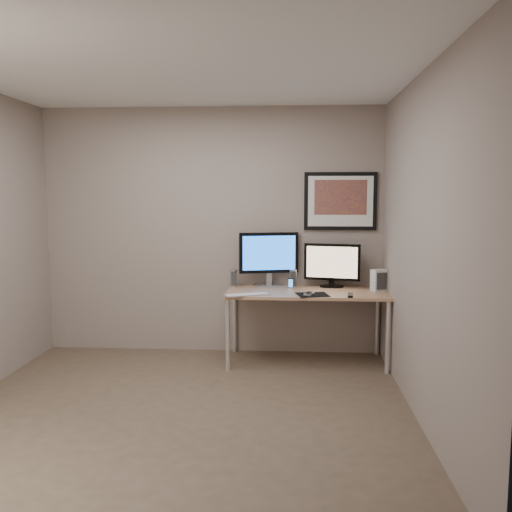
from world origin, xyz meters
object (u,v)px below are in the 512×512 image
Objects in this scene: desk at (307,297)px; framed_art at (340,201)px; speaker_left at (234,278)px; keyboard at (247,295)px; phone_dock at (291,284)px; fan_unit at (379,280)px; speaker_right at (293,279)px; monitor_large at (269,257)px; monitor_tv at (332,264)px.

framed_art is at bearing 43.46° from desk.
speaker_left is 0.53m from keyboard.
desk is 1.07m from framed_art.
speaker_left reaches higher than phone_dock.
speaker_right is at bearing 146.82° from fan_unit.
monitor_large is at bearing 47.68° from keyboard.
monitor_large reaches higher than speaker_left.
desk is 7.43× the size of fan_unit.
monitor_large is 0.34m from speaker_right.
framed_art is at bearing -6.32° from monitor_large.
speaker_left is at bearing 171.56° from monitor_large.
speaker_left reaches higher than keyboard.
monitor_large is 3.28× the size of speaker_right.
monitor_large is at bearing -4.59° from speaker_left.
speaker_left is 0.96× the size of speaker_right.
monitor_tv is at bearing 134.82° from fan_unit.
keyboard is at bearing -136.92° from monitor_tv.
speaker_left is at bearing -166.95° from monitor_tv.
framed_art is 0.94m from speaker_right.
framed_art is at bearing 63.42° from monitor_tv.
monitor_tv is 1.01m from keyboard.
phone_dock is (0.23, -0.18, -0.25)m from monitor_large.
monitor_tv is at bearing 26.01° from phone_dock.
speaker_right is 0.44× the size of keyboard.
keyboard is at bearing 170.84° from fan_unit.
speaker_left is 0.62m from speaker_right.
speaker_right is (0.62, -0.01, 0.00)m from speaker_left.
desk is at bearing -16.50° from phone_dock.
speaker_left reaches higher than desk.
framed_art reaches higher than keyboard.
monitor_tv is (0.27, 0.23, 0.31)m from desk.
fan_unit is (0.37, -0.29, -0.78)m from framed_art.
phone_dock is at bearing -146.99° from monitor_tv.
phone_dock is at bearing 158.58° from desk.
phone_dock is 0.28× the size of keyboard.
desk is at bearing 3.47° from keyboard.
desk is 0.28m from speaker_right.
keyboard is (-0.93, -0.61, -0.88)m from framed_art.
speaker_left is at bearing 150.40° from fan_unit.
speaker_left is 0.61m from phone_dock.
keyboard is at bearing -135.44° from phone_dock.
monitor_tv is at bearing 0.77° from speaker_right.
speaker_right is 1.57× the size of phone_dock.
desk is 3.73× the size of keyboard.
framed_art reaches higher than monitor_tv.
keyboard is (-0.42, -0.34, -0.05)m from phone_dock.
monitor_large is at bearing 146.74° from fan_unit.
monitor_tv is at bearing 8.48° from keyboard.
phone_dock is 0.56× the size of fan_unit.
desk is at bearing -136.54° from framed_art.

